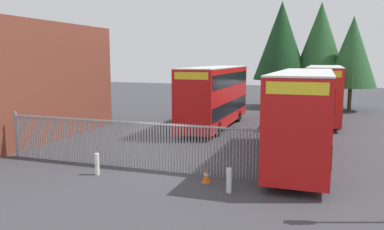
{
  "coord_description": "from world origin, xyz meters",
  "views": [
    {
      "loc": [
        6.67,
        -15.54,
        5.02
      ],
      "look_at": [
        0.0,
        4.0,
        2.0
      ],
      "focal_mm": 36.21,
      "sensor_mm": 36.0,
      "label": 1
    }
  ],
  "objects_px": {
    "bollard_near_left": "(97,164)",
    "traffic_cone_by_gate": "(206,176)",
    "double_decker_bus_behind_fence_right": "(324,91)",
    "bollard_center_front": "(229,180)",
    "double_decker_bus_near_gate": "(303,113)",
    "double_decker_bus_behind_fence_left": "(215,94)"
  },
  "relations": [
    {
      "from": "bollard_near_left",
      "to": "traffic_cone_by_gate",
      "type": "height_order",
      "value": "bollard_near_left"
    },
    {
      "from": "double_decker_bus_behind_fence_right",
      "to": "bollard_near_left",
      "type": "relative_size",
      "value": 11.38
    },
    {
      "from": "double_decker_bus_behind_fence_right",
      "to": "bollard_center_front",
      "type": "height_order",
      "value": "double_decker_bus_behind_fence_right"
    },
    {
      "from": "double_decker_bus_near_gate",
      "to": "bollard_center_front",
      "type": "height_order",
      "value": "double_decker_bus_near_gate"
    },
    {
      "from": "double_decker_bus_behind_fence_left",
      "to": "double_decker_bus_behind_fence_right",
      "type": "height_order",
      "value": "same"
    },
    {
      "from": "double_decker_bus_behind_fence_left",
      "to": "double_decker_bus_behind_fence_right",
      "type": "relative_size",
      "value": 1.0
    },
    {
      "from": "double_decker_bus_behind_fence_left",
      "to": "bollard_near_left",
      "type": "distance_m",
      "value": 13.39
    },
    {
      "from": "double_decker_bus_behind_fence_left",
      "to": "bollard_center_front",
      "type": "height_order",
      "value": "double_decker_bus_behind_fence_left"
    },
    {
      "from": "double_decker_bus_behind_fence_right",
      "to": "bollard_center_front",
      "type": "relative_size",
      "value": 11.38
    },
    {
      "from": "bollard_center_front",
      "to": "bollard_near_left",
      "type": "bearing_deg",
      "value": 176.59
    },
    {
      "from": "double_decker_bus_near_gate",
      "to": "double_decker_bus_behind_fence_right",
      "type": "distance_m",
      "value": 13.51
    },
    {
      "from": "double_decker_bus_behind_fence_left",
      "to": "double_decker_bus_behind_fence_right",
      "type": "bearing_deg",
      "value": 35.78
    },
    {
      "from": "double_decker_bus_behind_fence_right",
      "to": "traffic_cone_by_gate",
      "type": "distance_m",
      "value": 18.71
    },
    {
      "from": "double_decker_bus_behind_fence_right",
      "to": "traffic_cone_by_gate",
      "type": "relative_size",
      "value": 18.32
    },
    {
      "from": "double_decker_bus_behind_fence_left",
      "to": "double_decker_bus_behind_fence_right",
      "type": "distance_m",
      "value": 9.29
    },
    {
      "from": "double_decker_bus_near_gate",
      "to": "traffic_cone_by_gate",
      "type": "relative_size",
      "value": 18.32
    },
    {
      "from": "double_decker_bus_behind_fence_right",
      "to": "traffic_cone_by_gate",
      "type": "xyz_separation_m",
      "value": [
        -4.38,
        -18.06,
        -2.13
      ]
    },
    {
      "from": "double_decker_bus_behind_fence_right",
      "to": "bollard_near_left",
      "type": "distance_m",
      "value": 20.81
    },
    {
      "from": "bollard_near_left",
      "to": "traffic_cone_by_gate",
      "type": "distance_m",
      "value": 4.84
    },
    {
      "from": "double_decker_bus_behind_fence_right",
      "to": "bollard_center_front",
      "type": "distance_m",
      "value": 19.3
    },
    {
      "from": "double_decker_bus_near_gate",
      "to": "double_decker_bus_behind_fence_left",
      "type": "relative_size",
      "value": 1.0
    },
    {
      "from": "bollard_near_left",
      "to": "traffic_cone_by_gate",
      "type": "bearing_deg",
      "value": 6.0
    }
  ]
}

